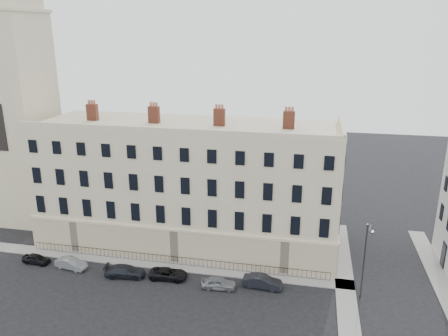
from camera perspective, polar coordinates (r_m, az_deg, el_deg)
The scene contains 14 objects.
ground at distance 45.69m, azimuth -1.32°, elevation -16.57°, with size 160.00×160.00×0.00m, color black.
terrace at distance 54.07m, azimuth -4.70°, elevation -2.11°, with size 36.22×12.22×17.00m.
church_tower at distance 64.23m, azimuth -25.79°, elevation 9.61°, with size 8.00×8.13×44.00m.
pavement_terrace at distance 52.45m, azimuth -11.00°, elevation -11.98°, with size 48.00×2.00×0.12m, color gray.
pavement_east_return at distance 51.78m, azimuth 15.31°, elevation -12.73°, with size 2.00×24.00×0.12m, color gray.
pavement_adjacent at distance 55.24m, azimuth 25.82°, elevation -11.94°, with size 2.00×20.00×0.12m, color gray.
railings at distance 51.24m, azimuth -6.63°, elevation -11.88°, with size 35.00×0.04×0.96m.
car_a at distance 55.57m, azimuth -23.32°, elevation -10.84°, with size 1.31×3.24×1.11m, color black.
car_b at distance 53.03m, azimuth -19.34°, elevation -11.69°, with size 1.29×3.69×1.21m, color gray.
car_c at distance 49.86m, azimuth -12.79°, elevation -13.01°, with size 1.79×4.41×1.28m, color black.
car_d at distance 48.74m, azimuth -7.28°, elevation -13.54°, with size 1.90×4.11×1.14m, color black.
car_e at distance 46.74m, azimuth -0.71°, elevation -14.80°, with size 1.45×3.61×1.23m, color gray.
car_f at distance 47.02m, azimuth 5.02°, elevation -14.57°, with size 1.43×4.10×1.35m, color black.
streetlamp at distance 45.29m, azimuth 17.88°, elevation -11.18°, with size 0.50×1.74×8.12m.
Camera 1 is at (8.65, -36.84, 25.60)m, focal length 35.00 mm.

